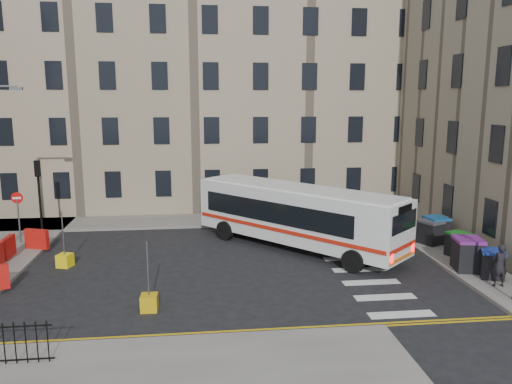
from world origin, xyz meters
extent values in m
plane|color=black|center=(0.00, 0.00, 0.00)|extent=(120.00, 120.00, 0.00)
cube|color=slate|center=(-6.00, 8.60, 0.07)|extent=(36.00, 3.20, 0.15)
cube|color=slate|center=(9.00, 4.00, 0.07)|extent=(2.40, 26.00, 0.15)
cube|color=gray|center=(-7.00, 15.50, 8.00)|extent=(38.00, 10.50, 16.00)
cylinder|color=black|center=(-12.00, 6.50, 1.75)|extent=(0.12, 0.12, 3.20)
cube|color=black|center=(-12.00, 6.50, 3.80)|extent=(0.28, 0.22, 0.90)
cylinder|color=#595B5E|center=(-12.50, 4.50, 1.35)|extent=(0.08, 0.08, 2.40)
cube|color=red|center=(-12.50, 4.50, 2.85)|extent=(0.60, 0.04, 0.60)
cube|color=red|center=(-12.20, 2.00, 0.65)|extent=(0.25, 1.25, 1.00)
cube|color=red|center=(-11.30, 3.30, 0.65)|extent=(1.26, 0.66, 1.00)
cube|color=silver|center=(1.81, 2.35, 1.83)|extent=(9.70, 10.28, 2.62)
cube|color=black|center=(0.48, 1.85, 2.04)|extent=(6.25, 6.85, 1.05)
cube|color=black|center=(2.43, 3.63, 2.04)|extent=(6.25, 6.85, 1.05)
cube|color=black|center=(-2.08, 6.62, 2.10)|extent=(1.74, 1.60, 1.15)
cube|color=black|center=(5.70, -1.91, 2.36)|extent=(1.74, 1.60, 0.84)
cube|color=red|center=(0.83, 1.46, 1.20)|extent=(7.65, 8.39, 0.19)
cube|color=red|center=(2.79, 3.25, 1.20)|extent=(7.65, 8.39, 0.19)
cube|color=#FF0C0C|center=(4.93, -2.62, 0.94)|extent=(0.20, 0.19, 0.42)
cube|color=#FF0C0C|center=(6.48, -1.21, 0.94)|extent=(0.20, 0.19, 0.42)
cylinder|color=black|center=(-1.77, 4.34, 0.52)|extent=(0.92, 0.97, 1.05)
cylinder|color=black|center=(0.17, 6.10, 0.52)|extent=(0.92, 0.97, 1.05)
cylinder|color=black|center=(3.60, -1.55, 0.52)|extent=(0.92, 0.97, 1.05)
cylinder|color=black|center=(5.53, 0.22, 0.52)|extent=(0.92, 0.97, 1.05)
cube|color=black|center=(9.14, -3.15, 0.69)|extent=(1.23, 1.30, 1.07)
cube|color=navy|center=(9.14, -3.15, 1.28)|extent=(1.29, 1.36, 0.11)
cube|color=black|center=(8.58, -2.16, 0.80)|extent=(1.30, 1.44, 1.31)
cube|color=#6F217D|center=(8.58, -2.16, 1.53)|extent=(1.37, 1.50, 0.14)
cube|color=black|center=(9.20, -0.29, 0.67)|extent=(1.17, 1.25, 1.05)
cube|color=#176B1C|center=(9.20, -0.29, 1.25)|extent=(1.22, 1.30, 0.11)
cube|color=black|center=(8.80, 1.89, 0.71)|extent=(1.28, 1.35, 1.12)
cube|color=#3B3B3E|center=(8.80, 1.89, 1.32)|extent=(1.34, 1.41, 0.12)
cube|color=black|center=(9.29, 2.25, 0.75)|extent=(1.14, 1.27, 1.20)
cube|color=navy|center=(9.29, 2.25, 1.41)|extent=(1.19, 1.33, 0.13)
imported|color=black|center=(8.81, -4.15, 1.03)|extent=(0.66, 0.45, 1.76)
cube|color=yellow|center=(-9.31, 0.73, 0.30)|extent=(0.76, 0.76, 0.60)
cube|color=#C69B0B|center=(-5.00, -4.61, 0.30)|extent=(0.61, 0.61, 0.60)
camera|label=1|loc=(-3.08, -22.02, 7.62)|focal=35.00mm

